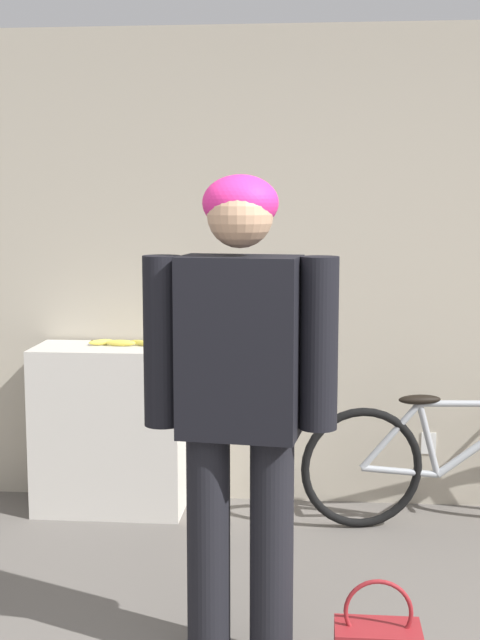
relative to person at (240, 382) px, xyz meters
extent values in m
cube|color=#B7AD99|center=(0.34, 1.79, 0.25)|extent=(8.00, 0.06, 2.60)
cube|color=white|center=(0.89, 1.76, -0.70)|extent=(0.08, 0.01, 0.12)
cube|color=beige|center=(-0.84, 1.54, -0.59)|extent=(0.80, 0.41, 0.90)
cylinder|color=black|center=(-0.11, 0.00, -0.62)|extent=(0.16, 0.16, 0.85)
cylinder|color=black|center=(0.11, 0.00, -0.62)|extent=(0.16, 0.16, 0.85)
cube|color=black|center=(0.00, 0.00, 0.13)|extent=(0.44, 0.29, 0.64)
cylinder|color=black|center=(-0.28, 0.00, 0.14)|extent=(0.13, 0.13, 0.61)
cylinder|color=black|center=(0.28, 0.00, 0.14)|extent=(0.13, 0.13, 0.61)
sphere|color=tan|center=(0.00, 0.00, 0.59)|extent=(0.23, 0.23, 0.23)
ellipsoid|color=#EA2884|center=(0.00, 0.02, 0.63)|extent=(0.27, 0.24, 0.20)
torus|color=black|center=(0.51, 1.38, -0.73)|extent=(0.63, 0.16, 0.63)
cylinder|color=#999EA3|center=(0.70, 1.42, -0.75)|extent=(0.40, 0.11, 0.08)
cylinder|color=#999EA3|center=(0.65, 1.41, -0.56)|extent=(0.32, 0.09, 0.35)
cylinder|color=#999EA3|center=(0.85, 1.44, -0.59)|extent=(0.14, 0.06, 0.39)
cylinder|color=#999EA3|center=(1.10, 1.49, -0.40)|extent=(0.63, 0.15, 0.05)
ellipsoid|color=black|center=(0.79, 1.44, -0.38)|extent=(0.23, 0.12, 0.05)
ellipsoid|color=#EAD64C|center=(-0.78, 1.56, -0.13)|extent=(0.16, 0.03, 0.03)
ellipsoid|color=#EAD64C|center=(-0.89, 1.58, -0.13)|extent=(0.15, 0.09, 0.03)
ellipsoid|color=#EAD64C|center=(-0.67, 1.58, -0.13)|extent=(0.14, 0.09, 0.03)
sphere|color=brown|center=(-0.94, 1.59, -0.13)|extent=(0.02, 0.02, 0.02)
torus|color=maroon|center=(0.50, -0.08, -0.80)|extent=(0.25, 0.02, 0.25)
camera|label=1|loc=(0.27, -3.07, 0.65)|focal=50.00mm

